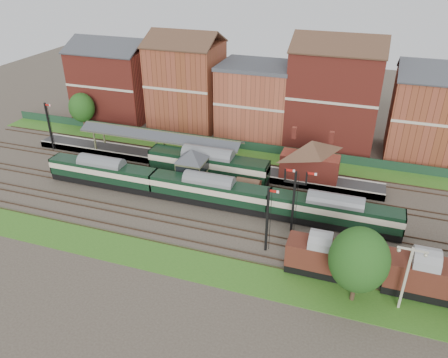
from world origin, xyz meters
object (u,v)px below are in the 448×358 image
(dmu_train, at_px, (209,190))
(goods_van_a, at_px, (319,256))
(platform_railcar, at_px, (208,164))
(signal_box, at_px, (192,168))
(semaphore_bracket, at_px, (294,198))

(dmu_train, xyz_separation_m, goods_van_a, (15.30, -9.00, 0.07))
(dmu_train, relative_size, platform_railcar, 2.70)
(signal_box, bearing_deg, goods_van_a, -32.84)
(semaphore_bracket, relative_size, goods_van_a, 1.26)
(goods_van_a, bearing_deg, semaphore_bracket, 121.24)
(dmu_train, bearing_deg, semaphore_bracket, -12.41)
(signal_box, xyz_separation_m, semaphore_bracket, (15.04, -5.75, 1.44))
(dmu_train, distance_m, platform_railcar, 7.00)
(dmu_train, distance_m, goods_van_a, 17.75)
(platform_railcar, bearing_deg, dmu_train, -68.29)
(signal_box, relative_size, dmu_train, 0.13)
(dmu_train, height_order, platform_railcar, platform_railcar)
(semaphore_bracket, relative_size, dmu_train, 0.17)
(platform_railcar, distance_m, goods_van_a, 23.67)
(semaphore_bracket, height_order, goods_van_a, semaphore_bracket)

